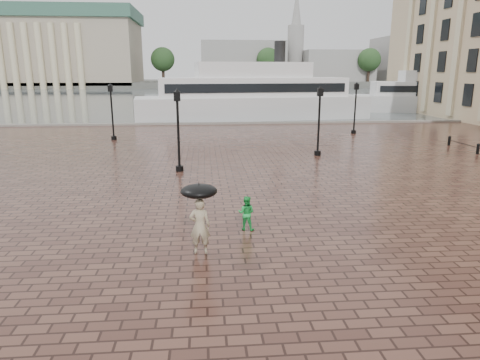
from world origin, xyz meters
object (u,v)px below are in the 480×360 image
at_px(ferry_far, 442,95).
at_px(ferry_near, 253,96).
at_px(adult_pedestrian, 200,226).
at_px(street_lamps, 246,116).
at_px(child_pedestrian, 246,213).

bearing_deg(ferry_far, ferry_near, -154.51).
bearing_deg(adult_pedestrian, street_lamps, -96.50).
height_order(street_lamps, ferry_near, ferry_near).
height_order(ferry_near, ferry_far, ferry_near).
distance_m(child_pedestrian, ferry_far, 53.77).
relative_size(adult_pedestrian, ferry_near, 0.06).
height_order(child_pedestrian, ferry_near, ferry_near).
xyz_separation_m(street_lamps, child_pedestrian, (-1.66, -17.01, -1.71)).
xyz_separation_m(street_lamps, ferry_far, (29.95, 26.46, -0.02)).
distance_m(child_pedestrian, ferry_near, 37.03).
xyz_separation_m(ferry_near, ferry_far, (27.24, 6.76, -0.36)).
bearing_deg(ferry_near, ferry_far, 7.15).
distance_m(adult_pedestrian, child_pedestrian, 2.50).
height_order(child_pedestrian, ferry_far, ferry_far).
bearing_deg(street_lamps, ferry_near, 82.16).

